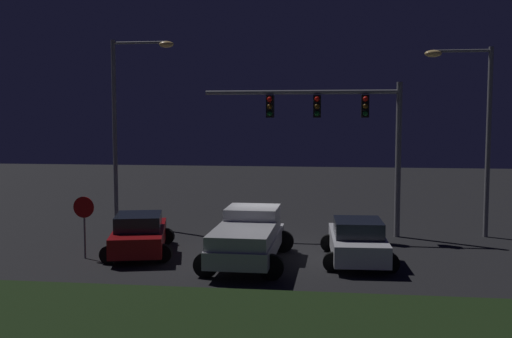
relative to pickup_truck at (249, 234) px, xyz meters
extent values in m
plane|color=black|center=(0.31, 1.96, -1.00)|extent=(80.00, 80.00, 0.00)
cube|color=black|center=(0.31, -6.53, -0.95)|extent=(22.56, 5.97, 0.10)
cube|color=#B7B7BC|center=(0.00, -0.17, -0.32)|extent=(2.06, 5.42, 0.55)
cube|color=#B7B7BC|center=(0.01, 1.01, 0.38)|extent=(1.86, 1.92, 0.85)
cube|color=black|center=(0.01, 1.01, 0.50)|extent=(1.78, 1.54, 0.51)
cube|color=#B7B7BC|center=(-0.01, -1.25, 0.18)|extent=(1.96, 3.05, 0.45)
cylinder|color=black|center=(-1.01, 1.78, -0.60)|extent=(0.80, 0.22, 0.80)
cylinder|color=black|center=(1.05, 1.76, -0.60)|extent=(0.80, 0.22, 0.80)
cylinder|color=black|center=(-1.06, -2.10, -0.60)|extent=(0.80, 0.22, 0.80)
cylinder|color=black|center=(1.00, -2.13, -0.60)|extent=(0.80, 0.22, 0.80)
cube|color=maroon|center=(-4.19, 0.85, -0.39)|extent=(2.80, 4.70, 0.70)
cube|color=black|center=(-4.13, 0.61, 0.24)|extent=(2.03, 2.33, 0.55)
cylinder|color=black|center=(-5.45, 2.08, -0.68)|extent=(0.64, 0.22, 0.64)
cylinder|color=black|center=(-3.66, 2.52, -0.68)|extent=(0.64, 0.22, 0.64)
cylinder|color=black|center=(-4.73, -0.82, -0.68)|extent=(0.64, 0.22, 0.64)
cylinder|color=black|center=(-2.94, -0.38, -0.68)|extent=(0.64, 0.22, 0.64)
cube|color=silver|center=(3.74, 0.65, -0.39)|extent=(2.00, 4.48, 0.70)
cube|color=black|center=(3.75, 0.40, 0.24)|extent=(1.69, 2.07, 0.55)
cylinder|color=black|center=(2.75, 2.11, -0.68)|extent=(0.64, 0.22, 0.64)
cylinder|color=black|center=(4.59, 2.19, -0.68)|extent=(0.64, 0.22, 0.64)
cylinder|color=black|center=(2.89, -0.88, -0.68)|extent=(0.64, 0.22, 0.64)
cylinder|color=black|center=(4.73, -0.80, -0.68)|extent=(0.64, 0.22, 0.64)
cylinder|color=slate|center=(5.59, 5.30, 2.25)|extent=(0.24, 0.24, 6.50)
cylinder|color=slate|center=(1.49, 5.30, 5.10)|extent=(8.20, 0.18, 0.18)
cube|color=black|center=(4.19, 5.30, 4.50)|extent=(0.32, 0.44, 0.95)
sphere|color=red|center=(4.19, 5.07, 4.80)|extent=(0.22, 0.22, 0.22)
sphere|color=#59380A|center=(4.19, 5.07, 4.50)|extent=(0.22, 0.22, 0.22)
sphere|color=#0C4719|center=(4.19, 5.07, 4.20)|extent=(0.22, 0.22, 0.22)
cube|color=black|center=(2.19, 5.30, 4.50)|extent=(0.32, 0.44, 0.95)
sphere|color=red|center=(2.19, 5.07, 4.80)|extent=(0.22, 0.22, 0.22)
sphere|color=#59380A|center=(2.19, 5.07, 4.50)|extent=(0.22, 0.22, 0.22)
sphere|color=#0C4719|center=(2.19, 5.07, 4.20)|extent=(0.22, 0.22, 0.22)
cube|color=black|center=(0.19, 5.30, 4.50)|extent=(0.32, 0.44, 0.95)
sphere|color=red|center=(0.19, 5.07, 4.80)|extent=(0.22, 0.22, 0.22)
sphere|color=#59380A|center=(0.19, 5.07, 4.50)|extent=(0.22, 0.22, 0.22)
sphere|color=#0C4719|center=(0.19, 5.07, 4.20)|extent=(0.22, 0.22, 0.22)
cylinder|color=slate|center=(-7.37, 6.93, 3.33)|extent=(0.20, 0.20, 8.65)
cylinder|color=slate|center=(-6.09, 6.93, 7.50)|extent=(2.56, 0.12, 0.12)
ellipsoid|color=#F9CC72|center=(-4.81, 6.93, 7.40)|extent=(0.70, 0.44, 0.30)
cylinder|color=slate|center=(9.30, 5.74, 2.97)|extent=(0.20, 0.20, 7.94)
cylinder|color=slate|center=(8.14, 5.74, 6.79)|extent=(2.33, 0.12, 0.12)
ellipsoid|color=#F9CC72|center=(6.97, 5.74, 6.69)|extent=(0.70, 0.44, 0.30)
cylinder|color=slate|center=(-5.88, -0.15, 0.10)|extent=(0.07, 0.07, 2.20)
cylinder|color=#B20C0F|center=(-5.88, -0.18, 0.85)|extent=(0.76, 0.03, 0.76)
camera|label=1|loc=(2.84, -20.02, 3.96)|focal=41.62mm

